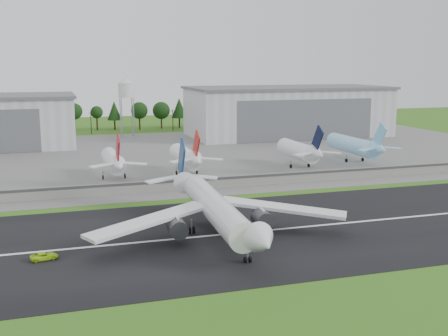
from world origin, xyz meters
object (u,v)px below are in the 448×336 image
object	(u,v)px
parked_jet_skyblue	(357,146)
parked_jet_red_a	(114,161)
parked_jet_navy	(302,151)
main_airliner	(216,214)
parked_jet_red_b	(188,157)
ground_vehicle	(44,256)

from	to	relation	value
parked_jet_skyblue	parked_jet_red_a	bearing A→B (deg)	-176.81
parked_jet_skyblue	parked_jet_navy	bearing A→B (deg)	-168.69
main_airliner	parked_jet_navy	world-z (taller)	main_airliner
parked_jet_red_b	main_airliner	bearing A→B (deg)	-98.53
parked_jet_red_b	parked_jet_skyblue	xyz separation A→B (m)	(66.66, 5.03, 0.16)
parked_jet_red_b	ground_vehicle	bearing A→B (deg)	-122.44
ground_vehicle	parked_jet_red_a	distance (m)	74.94
main_airliner	parked_jet_skyblue	bearing A→B (deg)	-133.82
parked_jet_navy	parked_jet_skyblue	distance (m)	25.56
parked_jet_red_a	parked_jet_skyblue	bearing A→B (deg)	3.19
parked_jet_red_b	parked_jet_skyblue	world-z (taller)	parked_jet_skyblue
parked_jet_red_b	parked_jet_skyblue	distance (m)	66.85
parked_jet_red_a	parked_jet_red_b	size ratio (longest dim) A/B	1.00
main_airliner	parked_jet_red_b	world-z (taller)	main_airliner
parked_jet_red_a	parked_jet_red_b	distance (m)	24.18
main_airliner	parked_jet_skyblue	xyz separation A→B (m)	(76.70, 72.03, 1.49)
main_airliner	ground_vehicle	bearing A→B (deg)	10.47
main_airliner	ground_vehicle	world-z (taller)	main_airliner
parked_jet_red_a	parked_jet_navy	bearing A→B (deg)	0.04
main_airliner	parked_jet_red_a	world-z (taller)	main_airliner
ground_vehicle	parked_jet_red_a	size ratio (longest dim) A/B	0.17
parked_jet_red_a	parked_jet_skyblue	size ratio (longest dim) A/B	0.84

